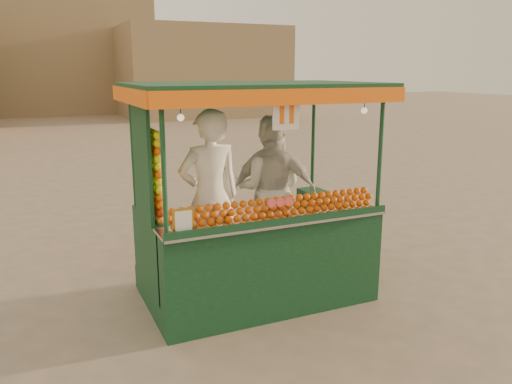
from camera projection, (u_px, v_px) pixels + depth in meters
name	position (u px, v px, depth m)	size (l,w,h in m)	color
ground	(278.00, 296.00, 6.03)	(90.00, 90.00, 0.00)	#6D604E
building_right	(201.00, 72.00, 29.53)	(9.00, 6.00, 5.00)	olive
building_center	(29.00, 55.00, 31.05)	(14.00, 7.00, 7.00)	olive
juice_cart	(252.00, 233.00, 5.79)	(2.72, 1.76, 2.47)	#0D331A
vendor_left	(210.00, 197.00, 5.58)	(0.72, 0.48, 1.93)	white
vendor_middle	(269.00, 189.00, 6.29)	(1.09, 1.03, 1.79)	white
vendor_right	(274.00, 192.00, 6.19)	(1.11, 0.84, 1.75)	beige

